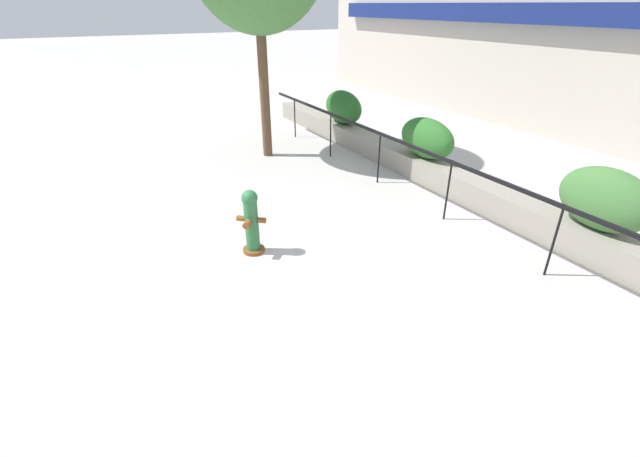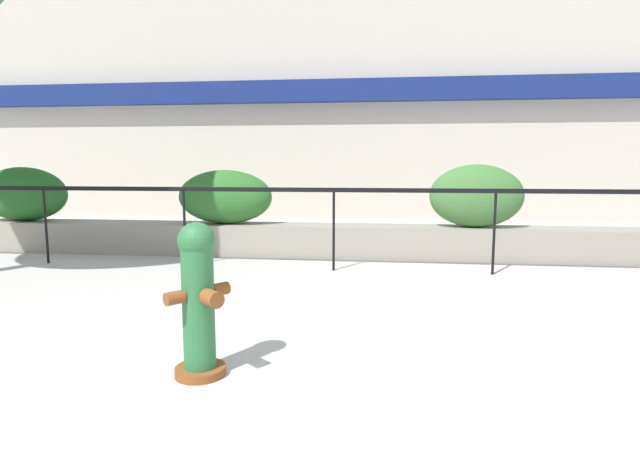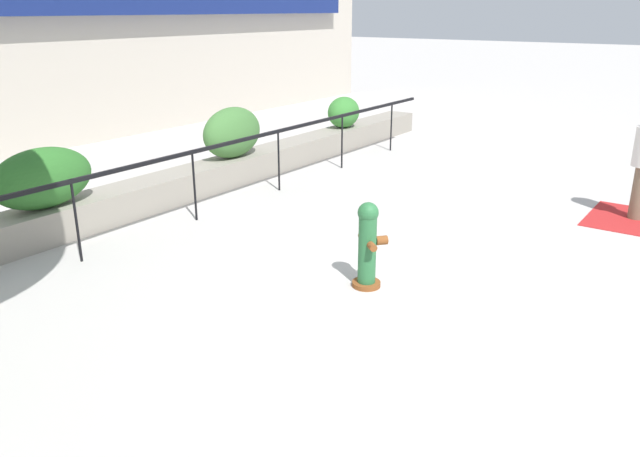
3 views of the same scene
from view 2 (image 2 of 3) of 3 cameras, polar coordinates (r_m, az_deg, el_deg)
name	(u,v)px [view 2 (image 2 of 3)]	position (r m, az deg, el deg)	size (l,w,h in m)	color
building_facade	(359,70)	(14.12, 4.42, 17.60)	(30.00, 1.36, 8.00)	beige
planter_wall_low	(340,241)	(8.01, 2.30, -1.41)	(18.00, 0.70, 0.50)	gray
fence_railing_segment	(334,197)	(6.83, 1.59, 3.57)	(15.00, 0.05, 1.15)	black
hedge_bush_0	(23,194)	(9.98, -30.82, 3.40)	(1.60, 0.70, 0.92)	#235B23
hedge_bush_1	(225,197)	(8.30, -10.80, 3.56)	(1.56, 0.70, 0.88)	#2D6B28
hedge_bush_2	(476,196)	(8.04, 17.44, 3.56)	(1.42, 0.69, 0.97)	#427538
fire_hydrant	(199,298)	(3.56, -13.71, -7.77)	(0.50, 0.50, 1.08)	brown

